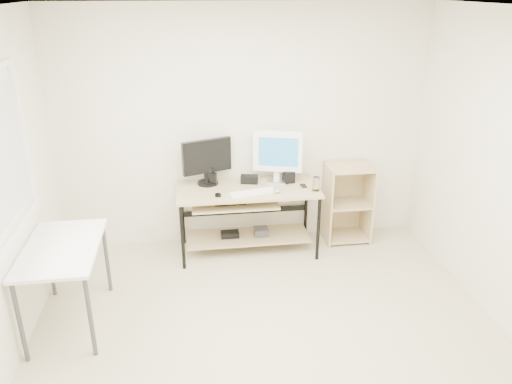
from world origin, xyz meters
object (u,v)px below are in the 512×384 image
at_px(white_imac, 278,153).
at_px(audio_controller, 213,179).
at_px(shelf_unit, 346,202).
at_px(side_table, 62,255).
at_px(desk, 246,206).
at_px(black_monitor, 207,159).

relative_size(white_imac, audio_controller, 3.99).
bearing_deg(shelf_unit, side_table, -156.67).
xyz_separation_m(desk, white_imac, (0.37, 0.15, 0.54)).
relative_size(side_table, shelf_unit, 1.11).
height_order(desk, white_imac, white_imac).
bearing_deg(side_table, audio_controller, 41.85).
bearing_deg(side_table, desk, 32.65).
bearing_deg(white_imac, desk, -141.81).
height_order(desk, black_monitor, black_monitor).
bearing_deg(white_imac, shelf_unit, 17.61).
bearing_deg(audio_controller, desk, -1.95).
bearing_deg(desk, audio_controller, 159.02).
bearing_deg(audio_controller, side_table, -119.12).
bearing_deg(shelf_unit, desk, -172.23).
bearing_deg(white_imac, side_table, -132.62).
relative_size(shelf_unit, white_imac, 1.58).
relative_size(side_table, black_monitor, 1.90).
distance_m(side_table, white_imac, 2.39).
height_order(black_monitor, audio_controller, black_monitor).
bearing_deg(black_monitor, audio_controller, -58.87).
relative_size(black_monitor, audio_controller, 3.70).
distance_m(side_table, audio_controller, 1.78).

